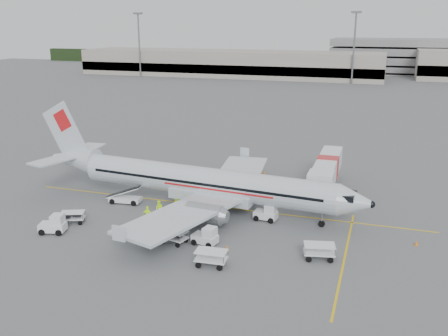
{
  "coord_description": "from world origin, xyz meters",
  "views": [
    {
      "loc": [
        16.2,
        -47.49,
        19.09
      ],
      "look_at": [
        0.0,
        2.0,
        3.8
      ],
      "focal_mm": 40.0,
      "sensor_mm": 36.0,
      "label": 1
    }
  ],
  "objects_px": {
    "tug_fore": "(266,212)",
    "tug_aft": "(52,224)",
    "belt_loader": "(125,192)",
    "jet_bridge": "(327,175)",
    "tug_mid": "(205,235)",
    "aircraft": "(205,163)"
  },
  "relations": [
    {
      "from": "jet_bridge",
      "to": "belt_loader",
      "type": "relative_size",
      "value": 3.44
    },
    {
      "from": "jet_bridge",
      "to": "tug_aft",
      "type": "relative_size",
      "value": 6.69
    },
    {
      "from": "belt_loader",
      "to": "jet_bridge",
      "type": "bearing_deg",
      "value": 21.74
    },
    {
      "from": "tug_mid",
      "to": "tug_aft",
      "type": "bearing_deg",
      "value": -161.97
    },
    {
      "from": "aircraft",
      "to": "tug_mid",
      "type": "distance_m",
      "value": 9.82
    },
    {
      "from": "jet_bridge",
      "to": "tug_fore",
      "type": "xyz_separation_m",
      "value": [
        -4.7,
        -10.69,
        -1.21
      ]
    },
    {
      "from": "tug_fore",
      "to": "tug_aft",
      "type": "distance_m",
      "value": 20.52
    },
    {
      "from": "tug_aft",
      "to": "jet_bridge",
      "type": "bearing_deg",
      "value": 26.68
    },
    {
      "from": "belt_loader",
      "to": "tug_mid",
      "type": "xyz_separation_m",
      "value": [
        11.96,
        -7.24,
        -0.39
      ]
    },
    {
      "from": "tug_fore",
      "to": "tug_mid",
      "type": "xyz_separation_m",
      "value": [
        -3.82,
        -7.22,
        -0.02
      ]
    },
    {
      "from": "tug_fore",
      "to": "tug_aft",
      "type": "bearing_deg",
      "value": -146.92
    },
    {
      "from": "tug_mid",
      "to": "tug_aft",
      "type": "relative_size",
      "value": 0.93
    },
    {
      "from": "jet_bridge",
      "to": "tug_fore",
      "type": "distance_m",
      "value": 11.74
    },
    {
      "from": "aircraft",
      "to": "tug_aft",
      "type": "bearing_deg",
      "value": -132.52
    },
    {
      "from": "aircraft",
      "to": "belt_loader",
      "type": "bearing_deg",
      "value": -167.79
    },
    {
      "from": "belt_loader",
      "to": "tug_fore",
      "type": "relative_size",
      "value": 2.04
    },
    {
      "from": "tug_fore",
      "to": "belt_loader",
      "type": "bearing_deg",
      "value": -173.92
    },
    {
      "from": "jet_bridge",
      "to": "tug_mid",
      "type": "distance_m",
      "value": 19.87
    },
    {
      "from": "aircraft",
      "to": "tug_fore",
      "type": "height_order",
      "value": "aircraft"
    },
    {
      "from": "jet_bridge",
      "to": "tug_aft",
      "type": "xyz_separation_m",
      "value": [
        -22.99,
        -19.98,
        -1.17
      ]
    },
    {
      "from": "tug_mid",
      "to": "jet_bridge",
      "type": "bearing_deg",
      "value": 74.45
    },
    {
      "from": "tug_fore",
      "to": "tug_mid",
      "type": "bearing_deg",
      "value": -111.73
    }
  ]
}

